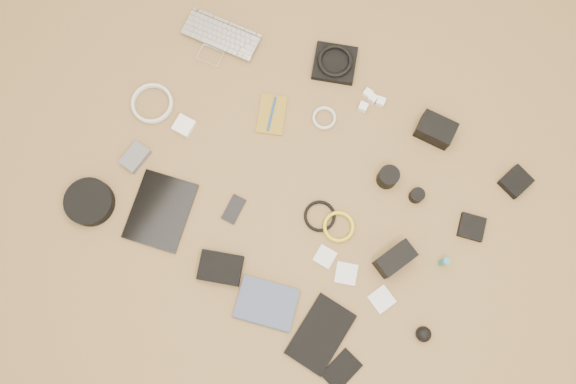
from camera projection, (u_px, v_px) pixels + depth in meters
The scene contains 34 objects.
room_shell at pixel (296, 6), 0.82m from camera, with size 4.04×4.04×2.58m.
laptop at pixel (217, 45), 2.15m from camera, with size 0.29×0.20×0.02m, color silver.
headphone_pouch at pixel (335, 63), 2.13m from camera, with size 0.16×0.15×0.03m, color black.
headphones at pixel (335, 61), 2.11m from camera, with size 0.13×0.13×0.02m, color black.
charger_a at pixel (373, 98), 2.10m from camera, with size 0.03×0.03×0.03m, color white.
charger_b at pixel (368, 93), 2.10m from camera, with size 0.03×0.03×0.03m, color white.
charger_c at pixel (381, 102), 2.10m from camera, with size 0.03×0.03×0.03m, color white.
charger_d at pixel (363, 107), 2.09m from camera, with size 0.03×0.03×0.03m, color white.
dslr_camera at pixel (436, 130), 2.05m from camera, with size 0.13×0.09×0.08m, color black.
lens_pouch at pixel (516, 182), 2.03m from camera, with size 0.09×0.10×0.03m, color black.
notebook_olive at pixel (272, 115), 2.10m from camera, with size 0.10×0.15×0.01m, color olive.
pen_blue at pixel (272, 114), 2.09m from camera, with size 0.01×0.01×0.13m, color #133D9F.
cable_white_a at pixel (324, 119), 2.09m from camera, with size 0.09×0.09×0.01m, color silver.
lens_a at pixel (388, 177), 2.01m from camera, with size 0.07×0.07×0.08m, color black.
lens_b at pixel (417, 195), 2.01m from camera, with size 0.05×0.05×0.05m, color black.
card_reader at pixel (472, 227), 2.00m from camera, with size 0.09×0.09×0.02m, color black.
power_brick at pixel (184, 126), 2.08m from camera, with size 0.07×0.07×0.03m, color white.
cable_white_b at pixel (153, 104), 2.10m from camera, with size 0.16×0.16×0.01m, color silver.
cable_black at pixel (320, 216), 2.02m from camera, with size 0.11×0.11×0.01m, color black.
cable_yellow at pixel (338, 227), 2.01m from camera, with size 0.11×0.11×0.01m, color yellow.
flash at pixel (395, 259), 1.94m from camera, with size 0.07×0.13×0.10m, color black.
lens_cleaner at pixel (444, 262), 1.95m from camera, with size 0.02×0.02×0.08m, color teal.
battery_charger at pixel (135, 157), 2.05m from camera, with size 0.07×0.10×0.03m, color #5A5A5F.
tablet at pixel (161, 211), 2.02m from camera, with size 0.20×0.26×0.01m, color black.
phone at pixel (234, 209), 2.02m from camera, with size 0.05×0.10×0.01m, color black.
filter_case_left at pixel (325, 257), 1.99m from camera, with size 0.07×0.07×0.01m, color silver.
filter_case_mid at pixel (346, 274), 1.97m from camera, with size 0.07×0.07×0.01m, color silver.
filter_case_right at pixel (382, 299), 1.95m from camera, with size 0.07×0.07×0.01m, color silver.
air_blower at pixel (424, 334), 1.91m from camera, with size 0.05×0.05×0.05m, color black.
headphone_case at pixel (90, 202), 2.01m from camera, with size 0.17×0.17×0.05m, color black.
drive_case at pixel (221, 268), 1.96m from camera, with size 0.15×0.11×0.04m, color black.
paperback at pixel (261, 325), 1.93m from camera, with size 0.15×0.20×0.02m, color #3D4967.
notebook_black_a at pixel (321, 334), 1.93m from camera, with size 0.15×0.24×0.02m, color black.
notebook_black_b at pixel (342, 370), 1.91m from camera, with size 0.08×0.13×0.01m, color black.
Camera 1 is at (0.22, -0.38, 1.99)m, focal length 35.00 mm.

